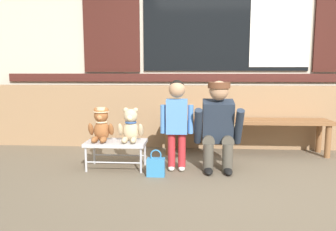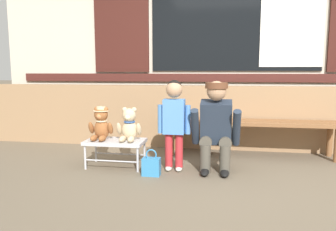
{
  "view_description": "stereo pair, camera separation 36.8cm",
  "coord_description": "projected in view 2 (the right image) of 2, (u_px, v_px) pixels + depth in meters",
  "views": [
    {
      "loc": [
        -0.5,
        -3.07,
        1.05
      ],
      "look_at": [
        -0.75,
        0.57,
        0.55
      ],
      "focal_mm": 34.84,
      "sensor_mm": 36.0,
      "label": 1
    },
    {
      "loc": [
        -0.14,
        -3.03,
        1.05
      ],
      "look_at": [
        -0.75,
        0.57,
        0.55
      ],
      "focal_mm": 34.84,
      "sensor_mm": 36.0,
      "label": 2
    }
  ],
  "objects": [
    {
      "name": "ground_plane",
      "position": [
        236.0,
        183.0,
        3.08
      ],
      "size": [
        60.0,
        60.0,
        0.0
      ],
      "primitive_type": "plane",
      "color": "brown"
    },
    {
      "name": "brick_low_wall",
      "position": [
        233.0,
        117.0,
        4.41
      ],
      "size": [
        7.03,
        0.25,
        0.85
      ],
      "primitive_type": "cube",
      "color": "#997551",
      "rests_on": "ground"
    },
    {
      "name": "shop_facade",
      "position": [
        235.0,
        12.0,
        4.72
      ],
      "size": [
        7.18,
        0.26,
        3.79
      ],
      "color": "beige",
      "rests_on": "ground"
    },
    {
      "name": "wooden_bench_long",
      "position": [
        250.0,
        126.0,
        4.03
      ],
      "size": [
        2.1,
        0.4,
        0.44
      ],
      "color": "brown",
      "rests_on": "ground"
    },
    {
      "name": "small_display_bench",
      "position": [
        115.0,
        143.0,
        3.57
      ],
      "size": [
        0.64,
        0.36,
        0.3
      ],
      "color": "#BCBCC1",
      "rests_on": "ground"
    },
    {
      "name": "teddy_bear_with_hat",
      "position": [
        101.0,
        124.0,
        3.57
      ],
      "size": [
        0.28,
        0.27,
        0.36
      ],
      "color": "#93562D",
      "rests_on": "small_display_bench"
    },
    {
      "name": "teddy_bear_plain",
      "position": [
        129.0,
        126.0,
        3.52
      ],
      "size": [
        0.28,
        0.26,
        0.36
      ],
      "color": "#CCB289",
      "rests_on": "small_display_bench"
    },
    {
      "name": "child_standing",
      "position": [
        174.0,
        115.0,
        3.39
      ],
      "size": [
        0.35,
        0.18,
        0.96
      ],
      "color": "#B7282D",
      "rests_on": "ground"
    },
    {
      "name": "adult_crouching",
      "position": [
        217.0,
        126.0,
        3.38
      ],
      "size": [
        0.5,
        0.49,
        0.95
      ],
      "color": "#4C473D",
      "rests_on": "ground"
    },
    {
      "name": "handbag_on_ground",
      "position": [
        151.0,
        166.0,
        3.29
      ],
      "size": [
        0.18,
        0.11,
        0.27
      ],
      "color": "teal",
      "rests_on": "ground"
    }
  ]
}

